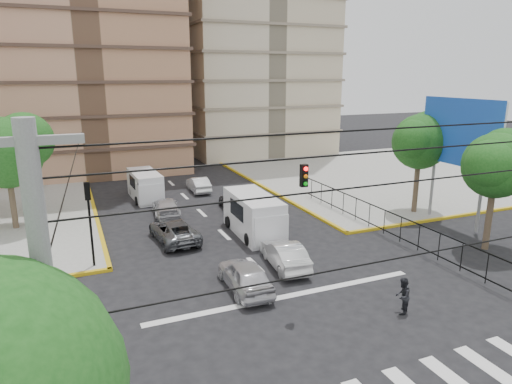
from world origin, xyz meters
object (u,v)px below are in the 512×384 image
van_left_lane (146,187)px  car_white_front_right (285,254)px  traffic_light_nw (89,210)px  pedestrian_crosswalk (403,296)px  car_silver_front_left (245,275)px  van_right_lane (255,217)px

van_left_lane → car_white_front_right: (4.36, -15.98, -0.39)m
traffic_light_nw → pedestrian_crosswalk: 15.27m
pedestrian_crosswalk → traffic_light_nw: bearing=-77.7°
traffic_light_nw → car_silver_front_left: bearing=-39.9°
car_silver_front_left → pedestrian_crosswalk: pedestrian_crosswalk is taller
van_right_lane → car_silver_front_left: 7.38m
van_left_lane → car_silver_front_left: bearing=-88.0°
van_right_lane → car_silver_front_left: size_ratio=1.34×
traffic_light_nw → van_right_lane: (9.54, 1.35, -1.90)m
car_silver_front_left → pedestrian_crosswalk: bearing=141.0°
van_left_lane → car_silver_front_left: 17.65m
van_right_lane → pedestrian_crosswalk: van_right_lane is taller
car_silver_front_left → car_white_front_right: 3.25m
car_white_front_right → van_left_lane: bearing=-68.4°
traffic_light_nw → van_left_lane: size_ratio=0.88×
traffic_light_nw → car_white_front_right: (9.10, -3.64, -2.43)m
car_silver_front_left → van_right_lane: bearing=-114.4°
traffic_light_nw → pedestrian_crosswalk: traffic_light_nw is taller
pedestrian_crosswalk → car_white_front_right: bearing=-105.9°
van_left_lane → pedestrian_crosswalk: 23.12m
car_silver_front_left → car_white_front_right: car_silver_front_left is taller
van_left_lane → car_white_front_right: bearing=-77.7°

